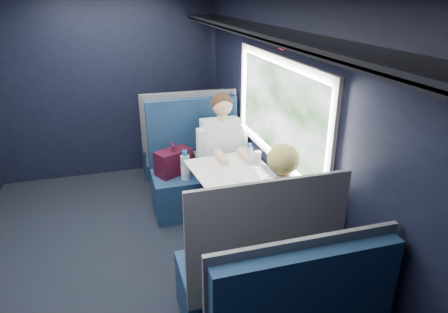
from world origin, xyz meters
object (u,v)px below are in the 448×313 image
object	(u,v)px
seat_bay_near	(196,172)
laptop	(274,167)
man	(223,150)
bottle_small	(250,155)
woman	(277,217)
seat_row_front	(182,144)
table	(238,184)
seat_bay_far	(252,271)
cup	(258,156)

from	to	relation	value
seat_bay_near	laptop	size ratio (longest dim) A/B	3.62
man	bottle_small	size ratio (longest dim) A/B	6.26
woman	laptop	distance (m)	0.74
seat_row_front	woman	bearing A→B (deg)	-84.30
seat_bay_near	man	bearing A→B (deg)	-33.08
man	table	bearing A→B (deg)	-95.52
seat_row_front	table	bearing A→B (deg)	-84.20
seat_bay_near	table	bearing A→B (deg)	-77.17
bottle_small	seat_bay_far	bearing A→B (deg)	-108.50
seat_bay_far	cup	size ratio (longest dim) A/B	13.86
seat_bay_far	table	bearing A→B (deg)	78.22
seat_bay_near	woman	bearing A→B (deg)	-80.44
table	bottle_small	bearing A→B (deg)	50.92
laptop	seat_bay_near	bearing A→B (deg)	120.93
man	cup	xyz separation A→B (m)	(0.23, -0.40, 0.07)
seat_bay_near	man	distance (m)	0.43
seat_bay_far	man	bearing A→B (deg)	80.97
seat_bay_near	bottle_small	world-z (taller)	seat_bay_near
laptop	bottle_small	distance (m)	0.29
seat_row_front	woman	distance (m)	2.54
seat_row_front	cup	bearing A→B (deg)	-72.19
table	bottle_small	world-z (taller)	bottle_small
seat_row_front	woman	world-z (taller)	woman
seat_row_front	cup	size ratio (longest dim) A/B	12.76
seat_bay_near	bottle_small	bearing A→B (deg)	-58.95
table	cup	world-z (taller)	cup
table	laptop	distance (m)	0.36
man	bottle_small	bearing A→B (deg)	-75.62
table	cup	size ratio (longest dim) A/B	11.00
seat_bay_near	bottle_small	distance (m)	0.85
seat_bay_far	seat_bay_near	bearing A→B (deg)	90.53
seat_bay_near	cup	xyz separation A→B (m)	(0.50, -0.57, 0.36)
man	laptop	world-z (taller)	man
laptop	table	bearing A→B (deg)	177.13
table	bottle_small	size ratio (longest dim) A/B	4.74
table	laptop	bearing A→B (deg)	-2.87
table	seat_row_front	distance (m)	1.82
bottle_small	man	bearing A→B (deg)	104.38
seat_bay_near	seat_bay_far	xyz separation A→B (m)	(0.02, -1.75, -0.01)
cup	seat_row_front	bearing A→B (deg)	107.81
man	seat_bay_far	bearing A→B (deg)	-99.03
woman	laptop	size ratio (longest dim) A/B	3.79
seat_row_front	laptop	size ratio (longest dim) A/B	3.33
laptop	bottle_small	xyz separation A→B (m)	(-0.15, 0.25, 0.03)
seat_row_front	bottle_small	world-z (taller)	seat_row_front
woman	bottle_small	distance (m)	0.95
laptop	cup	bearing A→B (deg)	96.49
table	seat_row_front	size ratio (longest dim) A/B	0.86
laptop	seat_bay_far	bearing A→B (deg)	-121.03
table	woman	bearing A→B (deg)	-84.55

